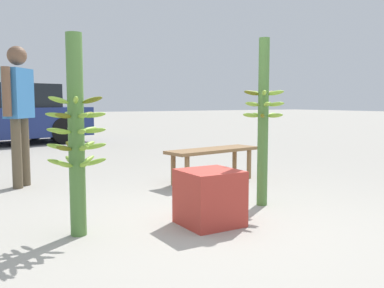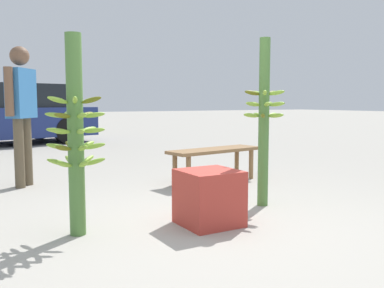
{
  "view_description": "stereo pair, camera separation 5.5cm",
  "coord_description": "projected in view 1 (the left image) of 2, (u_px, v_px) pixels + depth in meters",
  "views": [
    {
      "loc": [
        -1.81,
        -2.8,
        1.03
      ],
      "look_at": [
        0.16,
        0.49,
        0.65
      ],
      "focal_mm": 40.0,
      "sensor_mm": 36.0,
      "label": 1
    },
    {
      "loc": [
        -1.76,
        -2.83,
        1.03
      ],
      "look_at": [
        0.16,
        0.49,
        0.65
      ],
      "focal_mm": 40.0,
      "sensor_mm": 36.0,
      "label": 2
    }
  ],
  "objects": [
    {
      "name": "produce_crate",
      "position": [
        210.0,
        197.0,
        3.57
      ],
      "size": [
        0.46,
        0.46,
        0.46
      ],
      "color": "#B2382D",
      "rests_on": "ground_plane"
    },
    {
      "name": "market_bench",
      "position": [
        213.0,
        154.0,
        5.49
      ],
      "size": [
        1.34,
        0.57,
        0.43
      ],
      "rotation": [
        0.0,
        0.0,
        0.15
      ],
      "color": "olive",
      "rests_on": "ground_plane"
    },
    {
      "name": "ground_plane",
      "position": [
        206.0,
        231.0,
        3.41
      ],
      "size": [
        80.0,
        80.0,
        0.0
      ],
      "primitive_type": "plane",
      "color": "#9E998E"
    },
    {
      "name": "vendor_person",
      "position": [
        19.0,
        103.0,
        5.09
      ],
      "size": [
        0.46,
        0.55,
        1.68
      ],
      "rotation": [
        0.0,
        0.0,
        0.92
      ],
      "color": "brown",
      "rests_on": "ground_plane"
    },
    {
      "name": "banana_stalk_center",
      "position": [
        263.0,
        120.0,
        4.19
      ],
      "size": [
        0.41,
        0.4,
        1.64
      ],
      "color": "#4C7A38",
      "rests_on": "ground_plane"
    },
    {
      "name": "banana_stalk_left",
      "position": [
        76.0,
        135.0,
        3.24
      ],
      "size": [
        0.44,
        0.45,
        1.54
      ],
      "color": "#4C7A38",
      "rests_on": "ground_plane"
    }
  ]
}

